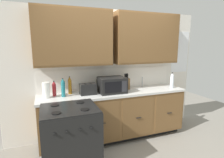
# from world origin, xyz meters

# --- Properties ---
(ground_plane) EXTENTS (8.00, 8.00, 0.00)m
(ground_plane) POSITION_xyz_m (0.00, 0.00, 0.00)
(ground_plane) COLOR gray
(wall_unit) EXTENTS (3.91, 0.40, 2.44)m
(wall_unit) POSITION_xyz_m (0.00, 0.50, 1.66)
(wall_unit) COLOR white
(wall_unit) RESTS_ON ground_plane
(counter_run) EXTENTS (2.74, 0.64, 0.93)m
(counter_run) POSITION_xyz_m (0.00, 0.30, 0.48)
(counter_run) COLOR black
(counter_run) RESTS_ON ground_plane
(stove_range) EXTENTS (0.76, 0.68, 0.95)m
(stove_range) POSITION_xyz_m (-0.91, -0.33, 0.47)
(stove_range) COLOR black
(stove_range) RESTS_ON ground_plane
(microwave) EXTENTS (0.48, 0.37, 0.28)m
(microwave) POSITION_xyz_m (-0.07, 0.27, 1.07)
(microwave) COLOR black
(microwave) RESTS_ON counter_run
(toaster) EXTENTS (0.28, 0.18, 0.19)m
(toaster) POSITION_xyz_m (-0.51, 0.30, 1.02)
(toaster) COLOR black
(toaster) RESTS_ON counter_run
(knife_block) EXTENTS (0.11, 0.14, 0.31)m
(knife_block) POSITION_xyz_m (0.28, 0.42, 1.04)
(knife_block) COLOR brown
(knife_block) RESTS_ON counter_run
(sink_faucet) EXTENTS (0.02, 0.02, 0.20)m
(sink_faucet) POSITION_xyz_m (0.70, 0.51, 1.03)
(sink_faucet) COLOR #B2B5BA
(sink_faucet) RESTS_ON counter_run
(paper_towel_roll) EXTENTS (0.12, 0.12, 0.26)m
(paper_towel_roll) POSITION_xyz_m (-1.19, 0.32, 1.06)
(paper_towel_roll) COLOR white
(paper_towel_roll) RESTS_ON counter_run
(bottle_clear) EXTENTS (0.07, 0.07, 0.31)m
(bottle_clear) POSITION_xyz_m (1.20, 0.20, 1.08)
(bottle_clear) COLOR silver
(bottle_clear) RESTS_ON counter_run
(bottle_amber) EXTENTS (0.06, 0.06, 0.31)m
(bottle_amber) POSITION_xyz_m (-0.80, 0.44, 1.08)
(bottle_amber) COLOR #9E6619
(bottle_amber) RESTS_ON counter_run
(bottle_red) EXTENTS (0.06, 0.06, 0.26)m
(bottle_red) POSITION_xyz_m (-1.06, 0.40, 1.05)
(bottle_red) COLOR maroon
(bottle_red) RESTS_ON counter_run
(bottle_teal) EXTENTS (0.06, 0.06, 0.32)m
(bottle_teal) POSITION_xyz_m (-0.93, 0.29, 1.08)
(bottle_teal) COLOR #1E707A
(bottle_teal) RESTS_ON counter_run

